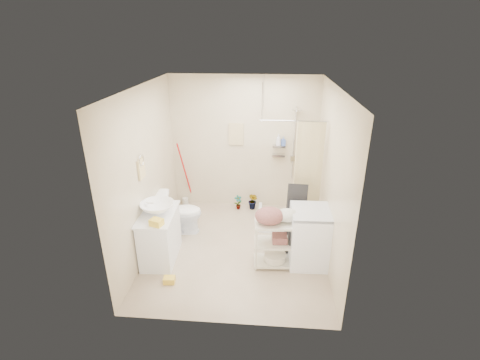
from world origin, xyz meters
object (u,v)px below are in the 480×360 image
at_px(laundry_rack, 276,240).
at_px(washing_machine, 310,237).
at_px(toilet, 180,212).
at_px(vanity, 160,236).

bearing_deg(laundry_rack, washing_machine, 8.78).
height_order(toilet, laundry_rack, laundry_rack).
bearing_deg(laundry_rack, toilet, 150.09).
height_order(vanity, washing_machine, washing_machine).
bearing_deg(washing_machine, toilet, 160.49).
distance_m(washing_machine, laundry_rack, 0.53).
distance_m(toilet, laundry_rack, 1.85).
xyz_separation_m(toilet, washing_machine, (2.18, -0.71, 0.07)).
bearing_deg(toilet, laundry_rack, -122.07).
relative_size(vanity, washing_machine, 1.01).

